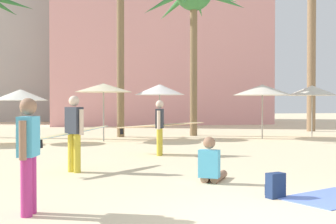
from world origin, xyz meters
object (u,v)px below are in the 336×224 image
object	(u,v)px
palm_tree_center	(194,1)
person_far_right	(211,166)
cafe_umbrella_2	(21,95)
person_mid_center	(74,131)
beach_towel	(333,198)
person_mid_left	(28,151)
cafe_umbrella_3	(312,90)
cafe_umbrella_4	(262,90)
cafe_umbrella_5	(103,88)
backpack	(275,186)
person_near_left	(159,125)
cafe_umbrella_1	(160,90)

from	to	relation	value
palm_tree_center	person_far_right	distance (m)	14.47
cafe_umbrella_2	person_mid_center	world-z (taller)	cafe_umbrella_2
beach_towel	person_mid_left	distance (m)	4.94
palm_tree_center	person_mid_left	size ratio (longest dim) A/B	4.81
person_far_right	cafe_umbrella_3	bearing A→B (deg)	-5.99
person_mid_left	person_far_right	distance (m)	3.93
cafe_umbrella_4	cafe_umbrella_2	bearing A→B (deg)	179.85
cafe_umbrella_5	person_mid_left	distance (m)	12.50
cafe_umbrella_4	backpack	distance (m)	13.20
palm_tree_center	cafe_umbrella_4	xyz separation A→B (m)	(2.51, -2.39, -4.40)
cafe_umbrella_3	person_far_right	xyz separation A→B (m)	(-8.80, -10.73, -1.88)
cafe_umbrella_3	person_near_left	bearing A→B (deg)	-146.56
cafe_umbrella_3	person_far_right	bearing A→B (deg)	-129.35
beach_towel	person_near_left	size ratio (longest dim) A/B	0.59
person_far_right	palm_tree_center	bearing A→B (deg)	17.99
beach_towel	person_mid_center	size ratio (longest dim) A/B	0.76
person_near_left	palm_tree_center	bearing A→B (deg)	85.03
cafe_umbrella_1	cafe_umbrella_4	world-z (taller)	cafe_umbrella_1
cafe_umbrella_3	beach_towel	xyz separation A→B (m)	(-7.32, -12.65, -2.20)
beach_towel	palm_tree_center	bearing A→B (deg)	82.21
cafe_umbrella_1	person_near_left	distance (m)	6.32
person_near_left	person_far_right	xyz separation A→B (m)	(-0.00, -4.92, -0.59)
backpack	person_far_right	bearing A→B (deg)	2.23
cafe_umbrella_2	cafe_umbrella_3	size ratio (longest dim) A/B	0.88
cafe_umbrella_1	cafe_umbrella_2	size ratio (longest dim) A/B	1.13
cafe_umbrella_4	cafe_umbrella_5	bearing A→B (deg)	178.95
cafe_umbrella_2	backpack	world-z (taller)	cafe_umbrella_2
cafe_umbrella_2	person_mid_left	xyz separation A→B (m)	(1.07, -12.13, -1.01)
palm_tree_center	cafe_umbrella_5	size ratio (longest dim) A/B	3.29
cafe_umbrella_5	cafe_umbrella_3	bearing A→B (deg)	2.34
cafe_umbrella_1	beach_towel	bearing A→B (deg)	-89.62
person_near_left	person_mid_left	bearing A→B (deg)	-97.08
cafe_umbrella_2	person_far_right	world-z (taller)	cafe_umbrella_2
cafe_umbrella_3	backpack	bearing A→B (deg)	-123.65
cafe_umbrella_1	cafe_umbrella_3	size ratio (longest dim) A/B	1.00
person_mid_center	cafe_umbrella_1	bearing A→B (deg)	26.69
cafe_umbrella_4	beach_towel	distance (m)	13.10
cafe_umbrella_3	cafe_umbrella_4	bearing A→B (deg)	-169.28
cafe_umbrella_4	cafe_umbrella_5	size ratio (longest dim) A/B	1.12
palm_tree_center	cafe_umbrella_1	world-z (taller)	palm_tree_center
palm_tree_center	cafe_umbrella_3	world-z (taller)	palm_tree_center
beach_towel	backpack	distance (m)	0.98
cafe_umbrella_5	person_mid_left	bearing A→B (deg)	-100.30
cafe_umbrella_1	cafe_umbrella_2	bearing A→B (deg)	-172.79
cafe_umbrella_5	person_mid_center	size ratio (longest dim) A/B	1.11
cafe_umbrella_1	person_far_right	xyz separation A→B (m)	(-1.39, -10.96, -1.88)
beach_towel	person_mid_left	xyz separation A→B (m)	(-4.85, 0.01, 0.90)
palm_tree_center	person_mid_left	bearing A→B (deg)	-115.27
cafe_umbrella_2	person_mid_left	size ratio (longest dim) A/B	1.30
cafe_umbrella_1	cafe_umbrella_5	world-z (taller)	cafe_umbrella_1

